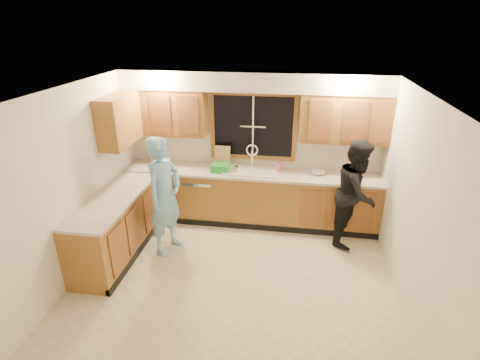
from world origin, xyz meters
name	(u,v)px	position (x,y,z in m)	size (l,w,h in m)	color
floor	(234,278)	(0.00, 0.00, 0.00)	(4.20, 4.20, 0.00)	beige
ceiling	(233,92)	(0.00, 0.00, 2.50)	(4.20, 4.20, 0.00)	white
wall_back	(253,147)	(0.00, 1.90, 1.25)	(4.20, 4.20, 0.00)	white
wall_left	(75,185)	(-2.10, 0.00, 1.25)	(3.80, 3.80, 0.00)	white
wall_right	(415,208)	(2.10, 0.00, 1.25)	(3.80, 3.80, 0.00)	white
base_cabinets_back	(250,198)	(0.00, 1.60, 0.44)	(4.20, 0.60, 0.88)	#A0672E
base_cabinets_left	(117,227)	(-1.80, 0.35, 0.44)	(0.60, 1.90, 0.88)	#A0672E
countertop_back	(250,173)	(0.00, 1.58, 0.90)	(4.20, 0.63, 0.04)	beige
countertop_left	(113,199)	(-1.79, 0.35, 0.90)	(0.63, 1.90, 0.04)	beige
upper_cabinets_left	(165,112)	(-1.43, 1.73, 1.83)	(1.35, 0.33, 0.75)	#A0672E
upper_cabinets_right	(345,119)	(1.43, 1.73, 1.83)	(1.35, 0.33, 0.75)	#A0672E
upper_cabinets_return	(119,120)	(-1.94, 1.12, 1.83)	(0.33, 0.90, 0.75)	#A0672E
soffit	(252,81)	(0.00, 1.72, 2.35)	(4.20, 0.35, 0.30)	white
window_frame	(253,126)	(0.00, 1.89, 1.60)	(1.44, 0.03, 1.14)	black
sink	(250,174)	(0.00, 1.60, 0.86)	(0.86, 0.52, 0.57)	silver
dishwasher	(201,196)	(-0.85, 1.59, 0.41)	(0.60, 0.56, 0.82)	white
stove	(97,248)	(-1.80, -0.22, 0.45)	(0.58, 0.75, 0.90)	white
man	(165,196)	(-1.11, 0.56, 0.88)	(0.65, 0.42, 1.77)	#78B2E2
woman	(356,193)	(1.66, 1.22, 0.82)	(0.80, 0.62, 1.65)	black
knife_block	(153,158)	(-1.69, 1.69, 1.02)	(0.11, 0.09, 0.20)	brown
cutting_board	(222,156)	(-0.50, 1.76, 1.10)	(0.27, 0.02, 0.36)	tan
dish_crate	(221,168)	(-0.48, 1.53, 0.99)	(0.28, 0.26, 0.13)	#259229
soap_bottle	(278,165)	(0.44, 1.72, 1.02)	(0.09, 0.09, 0.19)	#F85E98
bowl	(318,173)	(1.09, 1.65, 0.95)	(0.22, 0.22, 0.05)	silver
can_left	(227,169)	(-0.38, 1.49, 0.99)	(0.07, 0.07, 0.13)	#BDAB91
can_right	(236,170)	(-0.21, 1.49, 0.98)	(0.07, 0.07, 0.12)	#BDAB91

